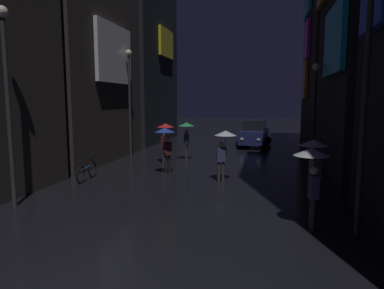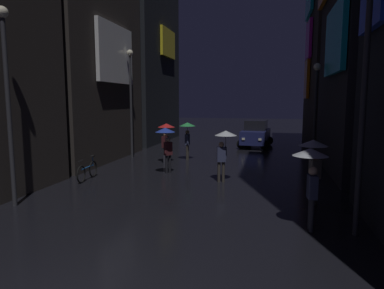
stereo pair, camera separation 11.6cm
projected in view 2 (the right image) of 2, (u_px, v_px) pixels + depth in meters
The scene contains 13 objects.
building_right_far at pixel (341, 47), 23.71m from camera, with size 4.25×7.54×14.05m.
pedestrian_midstreet_left_clear at pixel (311, 166), 8.74m from camera, with size 0.90×0.90×2.12m.
pedestrian_midstreet_centre_green at pixel (187, 130), 19.05m from camera, with size 0.90×0.90×2.12m.
pedestrian_near_crossing_blue at pixel (166, 138), 15.42m from camera, with size 0.90×0.90×2.12m.
pedestrian_foreground_right_clear at pixel (314, 154), 10.73m from camera, with size 0.90×0.90×2.12m.
pedestrian_foreground_left_clear at pixel (224, 142), 13.87m from camera, with size 0.90×0.90×2.12m.
pedestrian_far_right_red at pixel (166, 132), 18.10m from camera, with size 0.90×0.90×2.12m.
bicycle_parked_at_storefront at pixel (88, 171), 14.40m from camera, with size 0.20×1.82×0.96m.
car_distant at pixel (256, 134), 24.68m from camera, with size 2.51×4.27×1.92m.
streetlamp_left_far at pixel (131, 92), 19.60m from camera, with size 0.36×0.36×6.18m.
streetlamp_right_near at pixel (365, 79), 8.04m from camera, with size 0.36×0.36×6.23m.
streetlamp_left_near at pixel (7, 86), 10.40m from camera, with size 0.36×0.36×6.11m.
streetlamp_right_far at pixel (316, 102), 16.74m from camera, with size 0.36×0.36×5.12m.
Camera 2 is at (2.85, -4.31, 3.33)m, focal length 32.00 mm.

